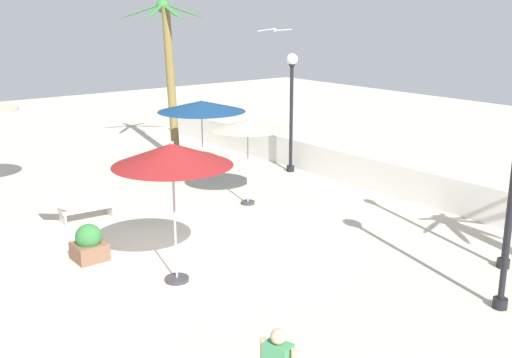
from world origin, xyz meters
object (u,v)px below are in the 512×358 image
(lounge_chair_0, at_px, (78,207))
(seagull_0, at_px, (275,30))
(patio_umbrella_2, at_px, (202,106))
(palm_tree_1, at_px, (169,62))
(patio_umbrella_3, at_px, (248,126))
(planter, at_px, (89,244))
(patio_umbrella_1, at_px, (172,156))
(lamp_post_1, at_px, (292,98))

(lounge_chair_0, height_order, seagull_0, seagull_0)
(patio_umbrella_2, distance_m, palm_tree_1, 3.31)
(lounge_chair_0, distance_m, seagull_0, 10.17)
(patio_umbrella_2, bearing_deg, patio_umbrella_3, -12.04)
(patio_umbrella_2, distance_m, lounge_chair_0, 5.95)
(patio_umbrella_2, height_order, planter, patio_umbrella_2)
(palm_tree_1, distance_m, lounge_chair_0, 8.30)
(palm_tree_1, bearing_deg, lounge_chair_0, -49.67)
(patio_umbrella_3, xyz_separation_m, lounge_chair_0, (-1.59, -4.52, -1.92))
(patio_umbrella_2, height_order, seagull_0, seagull_0)
(patio_umbrella_3, height_order, lounge_chair_0, patio_umbrella_3)
(patio_umbrella_2, xyz_separation_m, patio_umbrella_3, (3.52, -0.75, -0.06))
(patio_umbrella_1, distance_m, palm_tree_1, 11.41)
(patio_umbrella_1, bearing_deg, patio_umbrella_2, 142.98)
(patio_umbrella_2, bearing_deg, lounge_chair_0, -69.91)
(patio_umbrella_3, bearing_deg, seagull_0, 132.95)
(patio_umbrella_3, xyz_separation_m, planter, (1.09, -5.36, -1.94))
(seagull_0, bearing_deg, lamp_post_1, -23.67)
(lamp_post_1, distance_m, planter, 9.64)
(seagull_0, xyz_separation_m, planter, (5.13, -9.69, -4.40))
(patio_umbrella_2, distance_m, seagull_0, 4.34)
(palm_tree_1, bearing_deg, lamp_post_1, 25.92)
(patio_umbrella_1, height_order, patio_umbrella_2, patio_umbrella_1)
(patio_umbrella_1, bearing_deg, lounge_chair_0, -178.51)
(patio_umbrella_3, relative_size, seagull_0, 2.38)
(lounge_chair_0, bearing_deg, palm_tree_1, 130.33)
(lamp_post_1, bearing_deg, patio_umbrella_2, -117.97)
(patio_umbrella_3, xyz_separation_m, lamp_post_1, (-2.08, 3.47, 0.26))
(seagull_0, distance_m, planter, 11.81)
(lamp_post_1, distance_m, seagull_0, 3.06)
(patio_umbrella_1, distance_m, seagull_0, 11.58)
(patio_umbrella_3, height_order, lamp_post_1, lamp_post_1)
(patio_umbrella_2, height_order, lamp_post_1, lamp_post_1)
(patio_umbrella_2, height_order, palm_tree_1, palm_tree_1)
(patio_umbrella_2, distance_m, patio_umbrella_3, 3.60)
(seagull_0, relative_size, planter, 1.26)
(palm_tree_1, relative_size, lounge_chair_0, 3.10)
(lamp_post_1, bearing_deg, palm_tree_1, -154.08)
(patio_umbrella_2, height_order, lounge_chair_0, patio_umbrella_2)
(palm_tree_1, distance_m, lamp_post_1, 5.07)
(patio_umbrella_1, height_order, lamp_post_1, lamp_post_1)
(lamp_post_1, bearing_deg, lounge_chair_0, -86.54)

